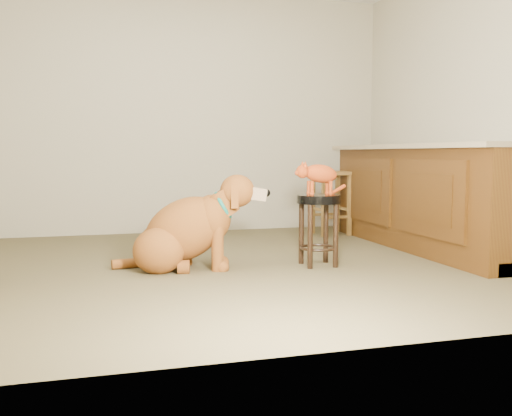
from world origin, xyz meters
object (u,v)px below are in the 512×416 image
object	(u,v)px
padded_stool	(318,215)
golden_retriever	(186,232)
wood_stool	(331,202)
tabby_kitten	(318,175)

from	to	relation	value
padded_stool	golden_retriever	size ratio (longest dim) A/B	0.47
padded_stool	wood_stool	world-z (taller)	wood_stool
golden_retriever	padded_stool	bearing A→B (deg)	4.05
wood_stool	tabby_kitten	bearing A→B (deg)	-116.67
padded_stool	tabby_kitten	bearing A→B (deg)	172.86
padded_stool	golden_retriever	bearing A→B (deg)	171.59
wood_stool	tabby_kitten	size ratio (longest dim) A/B	1.48
wood_stool	golden_retriever	xyz separation A→B (m)	(-1.76, -1.40, -0.07)
padded_stool	tabby_kitten	distance (m)	0.31
padded_stool	tabby_kitten	xyz separation A→B (m)	(-0.01, 0.00, 0.31)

